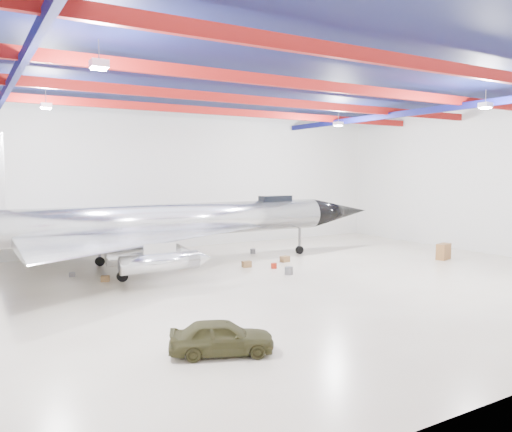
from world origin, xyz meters
TOP-DOWN VIEW (x-y plane):
  - floor at (0.00, 0.00)m, footprint 40.00×40.00m
  - wall_back at (0.00, 15.00)m, footprint 40.00×0.00m
  - wall_right at (20.00, 0.00)m, footprint 0.00×30.00m
  - ceiling at (0.00, 0.00)m, footprint 40.00×40.00m
  - ceiling_structure at (0.00, 0.00)m, footprint 39.50×29.50m
  - jet_aircraft at (-2.20, 7.47)m, footprint 30.40×17.41m
  - jeep at (-6.66, -8.10)m, footprint 3.84×2.70m
  - desk at (15.06, 0.40)m, footprint 1.35×0.92m
  - crate_ply at (-7.32, 5.31)m, footprint 0.56×0.51m
  - toolbox_red at (-1.03, 9.27)m, footprint 0.50×0.44m
  - engine_drum at (2.72, 1.64)m, footprint 0.61×0.61m
  - parts_bin at (4.85, 5.26)m, footprint 0.66×0.58m
  - crate_small at (-8.69, 7.61)m, footprint 0.40×0.35m
  - tool_chest at (2.96, 3.69)m, footprint 0.45×0.45m
  - oil_barrel at (1.65, 4.94)m, footprint 0.62×0.52m
  - spares_box at (4.71, 9.42)m, footprint 0.47×0.47m

SIDE VIEW (x-z plane):
  - floor at x=0.00m, z-range 0.00..0.00m
  - crate_small at x=-8.69m, z-range 0.00..0.24m
  - toolbox_red at x=-1.03m, z-range 0.00..0.30m
  - crate_ply at x=-7.32m, z-range 0.00..0.32m
  - tool_chest at x=2.96m, z-range 0.00..0.35m
  - spares_box at x=4.71m, z-range 0.00..0.37m
  - oil_barrel at x=1.65m, z-range 0.00..0.39m
  - parts_bin at x=4.85m, z-range 0.00..0.40m
  - engine_drum at x=2.72m, z-range 0.00..0.46m
  - desk at x=15.06m, z-range 0.00..1.12m
  - jeep at x=-6.66m, z-range 0.00..1.21m
  - jet_aircraft at x=-2.20m, z-range -1.43..6.88m
  - wall_back at x=0.00m, z-range -14.50..25.50m
  - wall_right at x=20.00m, z-range -9.50..20.50m
  - ceiling_structure at x=0.00m, z-range 9.79..10.86m
  - ceiling at x=0.00m, z-range 11.00..11.00m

